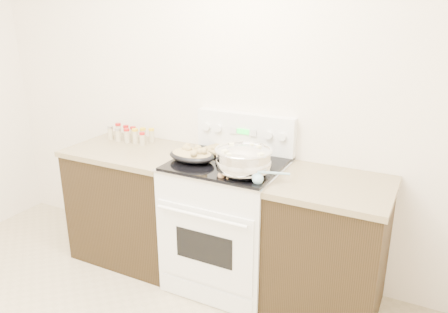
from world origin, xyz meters
The scene contains 9 objects.
counter_left centered at (-0.48, 1.43, 0.46)m, with size 0.93×0.67×0.92m.
counter_right centered at (1.08, 1.43, 0.46)m, with size 0.73×0.67×0.92m.
kitchen_range centered at (0.35, 1.42, 0.49)m, with size 0.78×0.73×1.22m.
mixing_bowl centered at (0.54, 1.27, 1.03)m, with size 0.37×0.37×0.22m.
roasting_pan centered at (0.12, 1.33, 0.99)m, with size 0.35×0.26×0.11m.
baking_sheet centered at (0.26, 1.57, 0.96)m, with size 0.41×0.33×0.06m.
wooden_spoon centered at (0.45, 1.19, 0.95)m, with size 0.08×0.25×0.04m.
blue_ladle centered at (0.69, 1.18, 0.97)m, with size 0.19×0.21×0.09m.
spice_jars centered at (-0.61, 1.58, 0.98)m, with size 0.40×0.15×0.12m.
Camera 1 is at (1.61, -1.10, 1.95)m, focal length 35.00 mm.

